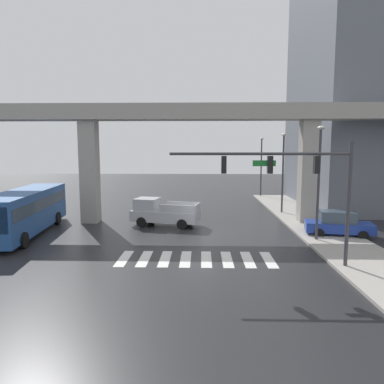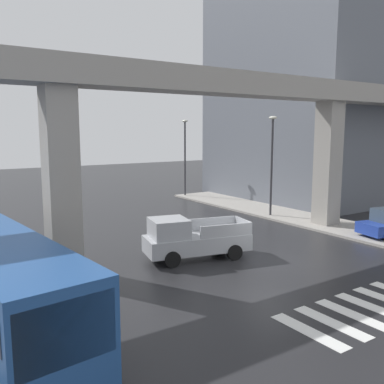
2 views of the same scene
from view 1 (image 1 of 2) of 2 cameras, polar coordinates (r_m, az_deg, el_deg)
name	(u,v)px [view 1 (image 1 of 2)]	position (r m, az deg, el deg)	size (l,w,h in m)	color
ground_plane	(197,234)	(24.52, 0.86, -6.79)	(120.00, 120.00, 0.00)	#232326
crosswalk_stripes	(196,259)	(19.05, 0.65, -10.81)	(8.25, 2.80, 0.01)	silver
elevated_overpass	(198,122)	(27.69, 0.98, 11.25)	(59.74, 1.93, 9.26)	#9E9991
office_building	(384,26)	(42.92, 28.70, 22.58)	(15.10, 15.83, 35.97)	slate
sidewalk_east	(316,227)	(27.78, 19.41, -5.40)	(4.00, 36.00, 0.15)	#9E9991
pickup_truck	(162,213)	(27.04, -4.94, -3.38)	(5.39, 2.97, 2.08)	#A8AAAF
city_bus	(25,209)	(26.83, -25.40, -2.52)	(3.67, 11.01, 2.99)	#234C8C
sedan_blue	(338,224)	(25.61, 22.63, -4.78)	(4.56, 2.58, 1.72)	#1E3899
traffic_signal_mast	(294,176)	(17.50, 16.17, 2.57)	(8.69, 0.32, 6.20)	#38383D
street_lamp_near_corner	(319,170)	(23.20, 19.90, 3.41)	(0.44, 0.70, 7.24)	#38383D
street_lamp_mid_block	(283,164)	(32.53, 14.55, 4.49)	(0.44, 0.70, 7.24)	#38383D
street_lamp_far_north	(261,160)	(43.83, 11.17, 5.14)	(0.44, 0.70, 7.24)	#38383D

